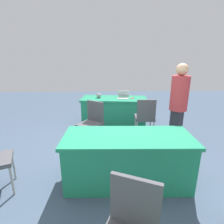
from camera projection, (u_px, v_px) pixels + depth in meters
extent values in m
plane|color=#3D4C60|center=(107.00, 162.00, 3.28)|extent=(14.40, 14.40, 0.00)
cube|color=#1E7A56|center=(114.00, 99.00, 5.01)|extent=(1.90, 1.00, 0.05)
cube|color=#1E7A56|center=(114.00, 112.00, 5.12)|extent=(1.82, 0.96, 0.71)
cube|color=#1E7A56|center=(128.00, 137.00, 2.59)|extent=(1.91, 0.85, 0.05)
cube|color=#1E7A56|center=(127.00, 160.00, 2.70)|extent=(1.83, 0.82, 0.71)
cylinder|color=#9E9993|center=(92.00, 141.00, 3.60)|extent=(0.03, 0.03, 0.44)
cylinder|color=#9E9993|center=(78.00, 137.00, 3.80)|extent=(0.03, 0.03, 0.44)
cylinder|color=#9E9993|center=(103.00, 135.00, 3.91)|extent=(0.03, 0.03, 0.44)
cylinder|color=#9E9993|center=(89.00, 131.00, 4.11)|extent=(0.03, 0.03, 0.44)
cube|color=#47474C|center=(90.00, 125.00, 3.78)|extent=(0.61, 0.61, 0.06)
cube|color=#47474C|center=(95.00, 111.00, 3.87)|extent=(0.37, 0.27, 0.45)
cylinder|color=#9E9993|center=(14.00, 166.00, 2.77)|extent=(0.03, 0.03, 0.45)
cylinder|color=#9E9993|center=(12.00, 181.00, 2.44)|extent=(0.03, 0.03, 0.45)
cube|color=#47474C|center=(135.00, 202.00, 1.44)|extent=(0.40, 0.21, 0.45)
cylinder|color=#9E9993|center=(135.00, 125.00, 4.48)|extent=(0.03, 0.03, 0.45)
cylinder|color=#9E9993|center=(150.00, 125.00, 4.47)|extent=(0.03, 0.03, 0.45)
cylinder|color=#9E9993|center=(137.00, 131.00, 4.11)|extent=(0.03, 0.03, 0.45)
cylinder|color=#9E9993|center=(153.00, 131.00, 4.11)|extent=(0.03, 0.03, 0.45)
cube|color=#47474C|center=(144.00, 118.00, 4.22)|extent=(0.47, 0.47, 0.06)
cube|color=#47474C|center=(146.00, 110.00, 3.95)|extent=(0.42, 0.07, 0.45)
cube|color=#26262D|center=(175.00, 130.00, 3.66)|extent=(0.32, 0.33, 0.85)
cylinder|color=#B23338|center=(180.00, 93.00, 3.44)|extent=(0.48, 0.48, 0.67)
sphere|color=tan|center=(182.00, 69.00, 3.31)|extent=(0.23, 0.23, 0.23)
cube|color=silver|center=(123.00, 98.00, 4.94)|extent=(0.36, 0.28, 0.02)
cube|color=#B7B7BC|center=(123.00, 94.00, 5.05)|extent=(0.32, 0.14, 0.19)
sphere|color=gray|center=(99.00, 95.00, 5.02)|extent=(0.13, 0.13, 0.13)
cube|color=red|center=(132.00, 98.00, 4.99)|extent=(0.13, 0.17, 0.01)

